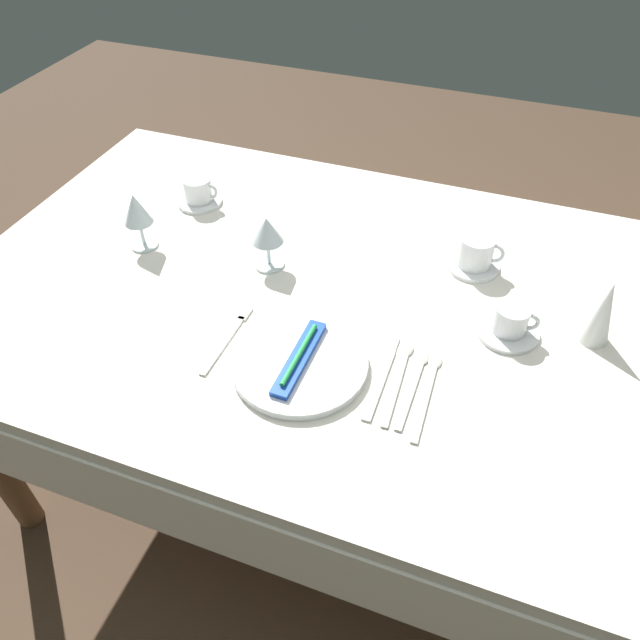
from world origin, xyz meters
The scene contains 18 objects.
ground_plane centered at (0.00, 0.00, 0.00)m, with size 6.00×6.00×0.00m, color #4C3828.
dining_table centered at (0.00, 0.00, 0.66)m, with size 1.80×1.11×0.74m.
dinner_plate centered at (-0.02, -0.23, 0.75)m, with size 0.28×0.28×0.02m, color white.
toothbrush_package centered at (-0.02, -0.23, 0.77)m, with size 0.04×0.21×0.02m.
fork_outer centered at (-0.19, -0.21, 0.74)m, with size 0.02×0.21×0.00m.
dinner_knife centered at (0.14, -0.21, 0.74)m, with size 0.02×0.23×0.00m.
spoon_soup centered at (0.17, -0.18, 0.74)m, with size 0.03×0.23×0.01m.
spoon_dessert centered at (0.21, -0.19, 0.74)m, with size 0.03×0.21×0.01m.
spoon_tea centered at (0.24, -0.20, 0.74)m, with size 0.03×0.23×0.01m.
saucer_left centered at (0.25, 0.20, 0.74)m, with size 0.13×0.13×0.01m, color white.
coffee_cup_left centered at (0.25, 0.20, 0.79)m, with size 0.11×0.08×0.07m.
saucer_right centered at (-0.49, 0.23, 0.74)m, with size 0.12×0.12×0.01m, color white.
coffee_cup_right centered at (-0.49, 0.23, 0.78)m, with size 0.10×0.07×0.06m.
saucer_far centered at (0.36, 0.01, 0.74)m, with size 0.13×0.13×0.01m, color white.
coffee_cup_far centered at (0.36, 0.01, 0.78)m, with size 0.09×0.07×0.06m.
wine_glass_centre centered at (-0.53, 0.01, 0.84)m, with size 0.07×0.07×0.15m.
wine_glass_left centered at (-0.21, 0.04, 0.83)m, with size 0.08×0.08×0.13m.
napkin_folded centered at (0.53, 0.05, 0.81)m, with size 0.07×0.07×0.15m, color white.
Camera 1 is at (0.29, -0.97, 1.63)m, focal length 33.47 mm.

